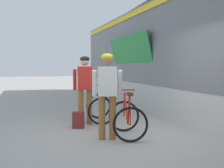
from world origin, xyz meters
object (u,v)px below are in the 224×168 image
at_px(bicycle_far_silver, 100,107).
at_px(backpack_on_platform, 78,120).
at_px(bicycle_near_red, 127,118).
at_px(cyclist_far_in_red, 85,84).
at_px(train_car, 224,50).
at_px(water_bottle_near_the_bikes, 111,118).
at_px(cyclist_near_in_white, 107,88).

height_order(bicycle_far_silver, backpack_on_platform, bicycle_far_silver).
relative_size(bicycle_near_red, bicycle_far_silver, 1.02).
xyz_separation_m(cyclist_far_in_red, bicycle_far_silver, (0.46, 0.22, -0.65)).
distance_m(train_car, bicycle_near_red, 3.86).
bearing_deg(water_bottle_near_the_bikes, bicycle_far_silver, 159.48).
bearing_deg(backpack_on_platform, bicycle_near_red, -37.44).
relative_size(cyclist_far_in_red, bicycle_near_red, 1.48).
bearing_deg(bicycle_near_red, bicycle_far_silver, 93.80).
distance_m(cyclist_far_in_red, bicycle_near_red, 1.88).
relative_size(cyclist_far_in_red, backpack_on_platform, 4.40).
bearing_deg(bicycle_near_red, cyclist_far_in_red, 109.21).
bearing_deg(cyclist_far_in_red, backpack_on_platform, -117.51).
distance_m(cyclist_far_in_red, water_bottle_near_the_bikes, 1.22).
height_order(bicycle_near_red, backpack_on_platform, bicycle_near_red).
xyz_separation_m(bicycle_far_silver, water_bottle_near_the_bikes, (0.29, -0.11, -0.30)).
relative_size(bicycle_near_red, water_bottle_near_the_bikes, 5.72).
distance_m(bicycle_far_silver, backpack_on_platform, 1.05).
relative_size(backpack_on_platform, water_bottle_near_the_bikes, 1.93).
height_order(bicycle_near_red, bicycle_far_silver, same).
bearing_deg(cyclist_near_in_white, cyclist_far_in_red, 93.58).
xyz_separation_m(bicycle_near_red, bicycle_far_silver, (-0.13, 1.89, 0.00)).
distance_m(cyclist_far_in_red, backpack_on_platform, 1.03).
distance_m(cyclist_near_in_white, bicycle_far_silver, 2.14).
distance_m(train_car, bicycle_far_silver, 3.82).
height_order(cyclist_near_in_white, bicycle_far_silver, cyclist_near_in_white).
bearing_deg(bicycle_far_silver, bicycle_near_red, -86.20).
relative_size(bicycle_near_red, backpack_on_platform, 2.97).
relative_size(cyclist_near_in_white, cyclist_far_in_red, 1.00).
xyz_separation_m(cyclist_far_in_red, backpack_on_platform, (-0.26, -0.51, -0.85)).
relative_size(cyclist_near_in_white, water_bottle_near_the_bikes, 8.48).
xyz_separation_m(bicycle_near_red, backpack_on_platform, (-0.85, 1.16, -0.20)).
relative_size(train_car, bicycle_far_silver, 18.33).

